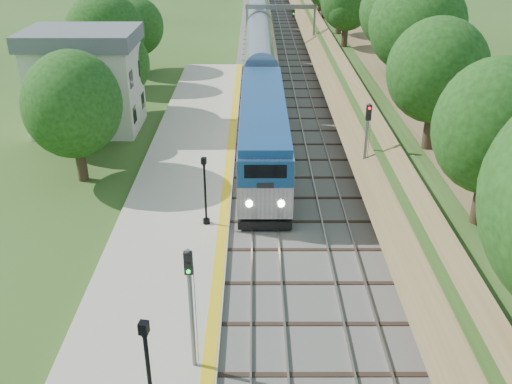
{
  "coord_description": "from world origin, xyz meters",
  "views": [
    {
      "loc": [
        -0.54,
        -14.52,
        16.24
      ],
      "look_at": [
        -0.5,
        12.48,
        2.8
      ],
      "focal_mm": 40.0,
      "sensor_mm": 36.0,
      "label": 1
    }
  ],
  "objects_px": {
    "signal_farside": "(366,140)",
    "train": "(259,12)",
    "signal_gantry": "(281,17)",
    "lamppost_mid": "(150,384)",
    "station_building": "(86,79)",
    "signal_platform": "(190,297)",
    "lamppost_far": "(205,195)"
  },
  "relations": [
    {
      "from": "lamppost_far",
      "to": "signal_farside",
      "type": "distance_m",
      "value": 10.57
    },
    {
      "from": "station_building",
      "to": "lamppost_far",
      "type": "bearing_deg",
      "value": -57.16
    },
    {
      "from": "station_building",
      "to": "train",
      "type": "relative_size",
      "value": 0.07
    },
    {
      "from": "station_building",
      "to": "lamppost_far",
      "type": "xyz_separation_m",
      "value": [
        10.71,
        -16.59,
        -1.92
      ]
    },
    {
      "from": "station_building",
      "to": "signal_farside",
      "type": "relative_size",
      "value": 1.47
    },
    {
      "from": "signal_farside",
      "to": "station_building",
      "type": "bearing_deg",
      "value": 148.9
    },
    {
      "from": "station_building",
      "to": "signal_platform",
      "type": "distance_m",
      "value": 29.84
    },
    {
      "from": "station_building",
      "to": "signal_gantry",
      "type": "height_order",
      "value": "station_building"
    },
    {
      "from": "station_building",
      "to": "lamppost_mid",
      "type": "height_order",
      "value": "station_building"
    },
    {
      "from": "signal_gantry",
      "to": "signal_platform",
      "type": "height_order",
      "value": "signal_gantry"
    },
    {
      "from": "signal_farside",
      "to": "train",
      "type": "bearing_deg",
      "value": 96.31
    },
    {
      "from": "signal_platform",
      "to": "signal_farside",
      "type": "bearing_deg",
      "value": 59.6
    },
    {
      "from": "signal_gantry",
      "to": "lamppost_mid",
      "type": "distance_m",
      "value": 56.16
    },
    {
      "from": "lamppost_mid",
      "to": "lamppost_far",
      "type": "bearing_deg",
      "value": 87.24
    },
    {
      "from": "train",
      "to": "lamppost_far",
      "type": "relative_size",
      "value": 31.03
    },
    {
      "from": "lamppost_far",
      "to": "signal_platform",
      "type": "relative_size",
      "value": 0.76
    },
    {
      "from": "signal_platform",
      "to": "signal_farside",
      "type": "relative_size",
      "value": 0.9
    },
    {
      "from": "lamppost_mid",
      "to": "signal_farside",
      "type": "xyz_separation_m",
      "value": [
        10.17,
        18.56,
        1.28
      ]
    },
    {
      "from": "lamppost_mid",
      "to": "signal_farside",
      "type": "distance_m",
      "value": 21.2
    },
    {
      "from": "train",
      "to": "signal_platform",
      "type": "bearing_deg",
      "value": -92.32
    },
    {
      "from": "station_building",
      "to": "signal_farside",
      "type": "height_order",
      "value": "station_building"
    },
    {
      "from": "train",
      "to": "station_building",
      "type": "bearing_deg",
      "value": -107.69
    },
    {
      "from": "lamppost_mid",
      "to": "lamppost_far",
      "type": "distance_m",
      "value": 14.17
    },
    {
      "from": "signal_gantry",
      "to": "signal_farside",
      "type": "distance_m",
      "value": 37.38
    },
    {
      "from": "lamppost_mid",
      "to": "signal_farside",
      "type": "height_order",
      "value": "signal_farside"
    },
    {
      "from": "lamppost_far",
      "to": "signal_platform",
      "type": "distance_m",
      "value": 11.2
    },
    {
      "from": "signal_gantry",
      "to": "signal_platform",
      "type": "relative_size",
      "value": 1.6
    },
    {
      "from": "station_building",
      "to": "signal_gantry",
      "type": "xyz_separation_m",
      "value": [
        16.47,
        24.99,
        0.73
      ]
    },
    {
      "from": "train",
      "to": "signal_platform",
      "type": "height_order",
      "value": "signal_platform"
    },
    {
      "from": "station_building",
      "to": "signal_gantry",
      "type": "bearing_deg",
      "value": 56.62
    },
    {
      "from": "station_building",
      "to": "train",
      "type": "distance_m",
      "value": 46.1
    },
    {
      "from": "station_building",
      "to": "lamppost_far",
      "type": "relative_size",
      "value": 2.15
    }
  ]
}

